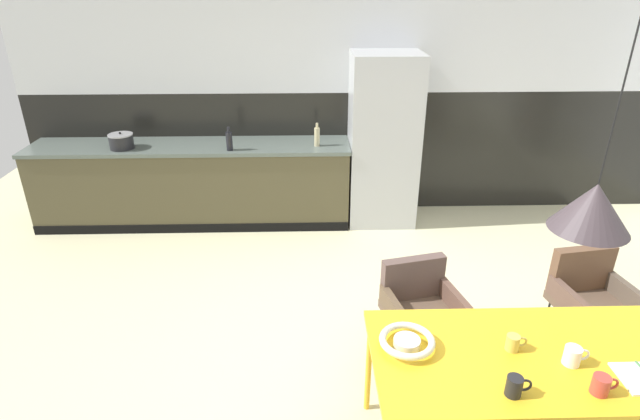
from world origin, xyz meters
The scene contains 17 objects.
ground_plane centered at (0.00, 0.00, 0.00)m, with size 9.65×9.65×0.00m, color beige.
back_wall_splashback_dark centered at (0.00, 2.82, 0.68)m, with size 7.43×0.12×1.37m, color black.
back_wall_panel_upper centered at (0.00, 2.82, 2.05)m, with size 7.43×0.12×1.37m, color silver.
kitchen_counter centered at (-1.88, 2.46, 0.45)m, with size 3.40×0.63×0.90m.
refrigerator_column centered at (0.18, 2.46, 0.92)m, with size 0.72×0.60×1.83m, color #ADAFB2.
dining_table centered at (0.64, -0.70, 0.69)m, with size 1.91×0.82×0.74m.
armchair_by_stool centered at (0.13, 0.15, 0.49)m, with size 0.57×0.56×0.75m.
armchair_near_window centered at (1.34, 0.19, 0.51)m, with size 0.55×0.54×0.79m.
fruit_bowl centered at (-0.12, -0.62, 0.78)m, with size 0.30×0.30×0.06m.
mug_dark_espresso centered at (0.74, -0.96, 0.78)m, with size 0.13×0.08×0.10m.
mug_glass_clear centered at (0.32, -0.96, 0.79)m, with size 0.12×0.08×0.10m.
mug_white_ceramic centered at (0.44, -0.65, 0.78)m, with size 0.11×0.07×0.09m.
mug_short_terracotta centered at (0.70, -0.76, 0.79)m, with size 0.13×0.09×0.10m.
cooking_pot centered at (-2.55, 2.34, 0.97)m, with size 0.25×0.25×0.18m.
bottle_oil_tall centered at (-1.42, 2.25, 1.00)m, with size 0.06×0.06×0.24m.
bottle_vinegar_dark centered at (-0.53, 2.38, 1.00)m, with size 0.06×0.06×0.24m.
pendant_lamp_over_table_near centered at (0.64, -0.70, 1.59)m, with size 0.35×0.35×1.21m.
Camera 1 is at (-0.64, -2.73, 2.54)m, focal length 28.37 mm.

